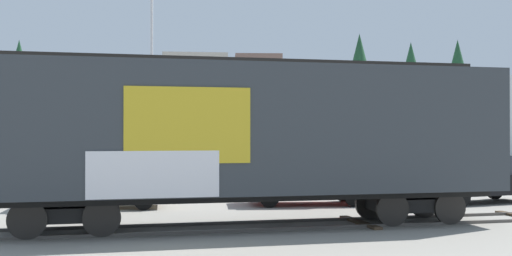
{
  "coord_description": "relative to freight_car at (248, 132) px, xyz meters",
  "views": [
    {
      "loc": [
        -2.17,
        -16.94,
        2.48
      ],
      "look_at": [
        0.95,
        1.56,
        2.65
      ],
      "focal_mm": 45.47,
      "sensor_mm": 36.0,
      "label": 1
    }
  ],
  "objects": [
    {
      "name": "hillside",
      "position": [
        -0.45,
        60.61,
        1.88
      ],
      "size": [
        110.09,
        30.26,
        13.69
      ],
      "color": "silver",
      "rests_on": "ground_plane"
    },
    {
      "name": "parked_car_red",
      "position": [
        2.85,
        5.21,
        -1.68
      ],
      "size": [
        4.4,
        2.29,
        1.64
      ],
      "color": "#B21E1E",
      "rests_on": "ground_plane"
    },
    {
      "name": "flagpole",
      "position": [
        -2.29,
        12.36,
        3.68
      ],
      "size": [
        1.11,
        1.15,
        10.0
      ],
      "color": "silver",
      "rests_on": "ground_plane"
    },
    {
      "name": "freight_car",
      "position": [
        0.0,
        0.0,
        0.0
      ],
      "size": [
        13.76,
        3.99,
        4.48
      ],
      "color": "#33383D",
      "rests_on": "ground_plane"
    },
    {
      "name": "ground_plane",
      "position": [
        -0.48,
        0.0,
        -2.52
      ],
      "size": [
        260.0,
        260.0,
        0.0
      ],
      "primitive_type": "plane",
      "color": "gray"
    },
    {
      "name": "parked_car_tan",
      "position": [
        -4.27,
        5.26,
        -1.64
      ],
      "size": [
        4.33,
        1.92,
        1.76
      ],
      "color": "#9E8966",
      "rests_on": "ground_plane"
    },
    {
      "name": "track",
      "position": [
        -1.99,
        -0.13,
        -2.48
      ],
      "size": [
        59.97,
        5.72,
        0.08
      ],
      "color": "#4C4742",
      "rests_on": "ground_plane"
    },
    {
      "name": "parked_car_black",
      "position": [
        9.13,
        4.71,
        -1.67
      ],
      "size": [
        4.55,
        2.59,
        1.71
      ],
      "color": "black",
      "rests_on": "ground_plane"
    }
  ]
}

